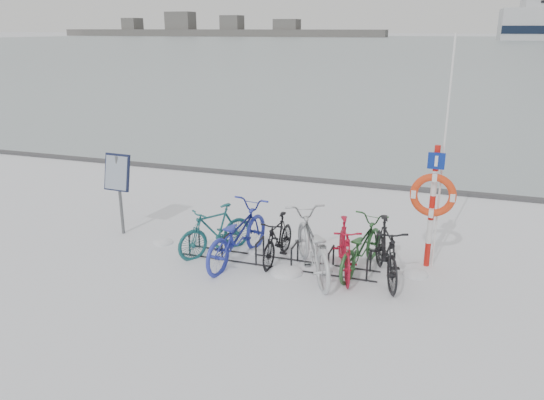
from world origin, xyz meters
TOP-DOWN VIEW (x-y plane):
  - ground at (0.00, 0.00)m, footprint 900.00×900.00m
  - ice_sheet at (0.00, 155.00)m, footprint 400.00×298.00m
  - quay_edge at (0.00, 5.90)m, footprint 400.00×0.25m
  - bike_rack at (0.00, 0.00)m, footprint 4.00×0.48m
  - info_board at (-3.80, 0.39)m, footprint 0.63×0.27m
  - lifebuoy_station at (2.81, 0.78)m, footprint 0.84×0.23m
  - shoreline at (-122.02, 260.00)m, footprint 180.00×12.00m
  - bike_0 at (-1.36, 0.09)m, footprint 1.37×1.73m
  - bike_1 at (-0.80, -0.09)m, footprint 1.09×2.32m
  - bike_2 at (-0.04, 0.18)m, footprint 0.53×1.61m
  - bike_3 at (0.75, -0.17)m, footprint 1.78×2.36m
  - bike_4 at (1.33, 0.01)m, footprint 0.99×1.83m
  - bike_5 at (1.59, 0.27)m, footprint 1.08×2.05m
  - bike_6 at (2.09, 0.04)m, footprint 1.11×1.98m
  - snow_drifts at (0.36, 0.05)m, footprint 5.75×1.29m

SIDE VIEW (x-z plane):
  - ground at x=0.00m, z-range 0.00..0.00m
  - snow_drifts at x=0.36m, z-range -0.11..0.11m
  - ice_sheet at x=0.00m, z-range 0.00..0.02m
  - quay_edge at x=0.00m, z-range 0.00..0.10m
  - bike_rack at x=0.00m, z-range -0.05..0.41m
  - bike_2 at x=-0.04m, z-range 0.00..0.95m
  - bike_5 at x=1.59m, z-range 0.00..1.02m
  - bike_0 at x=-1.36m, z-range 0.00..1.05m
  - bike_4 at x=1.33m, z-range 0.00..1.06m
  - bike_6 at x=2.09m, z-range 0.00..1.15m
  - bike_1 at x=-0.80m, z-range 0.00..1.17m
  - bike_3 at x=0.75m, z-range 0.00..1.19m
  - info_board at x=-3.80m, z-range 0.41..2.24m
  - lifebuoy_station at x=2.81m, z-range -0.72..3.64m
  - shoreline at x=-122.02m, z-range -1.96..7.54m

